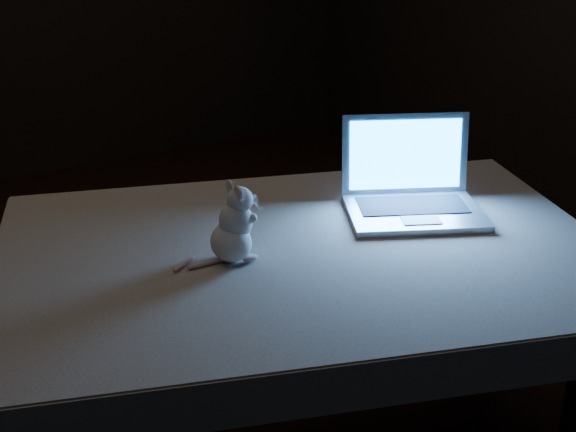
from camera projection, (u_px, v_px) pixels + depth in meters
floor at (168, 393)px, 2.73m from camera, size 5.00×5.00×0.00m
table at (303, 375)px, 2.17m from camera, size 1.68×1.33×0.78m
tablecloth at (303, 263)px, 2.05m from camera, size 1.76×1.35×0.11m
laptop at (417, 174)px, 2.14m from camera, size 0.48×0.46×0.26m
plush_mouse at (230, 223)px, 1.90m from camera, size 0.15×0.15×0.20m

